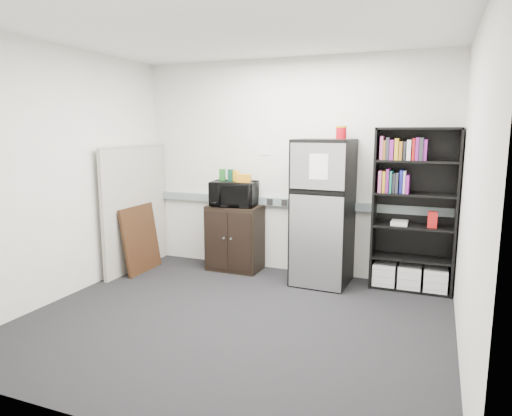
{
  "coord_description": "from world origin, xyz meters",
  "views": [
    {
      "loc": [
        1.74,
        -3.8,
        1.82
      ],
      "look_at": [
        -0.13,
        0.9,
        0.95
      ],
      "focal_mm": 32.0,
      "sensor_mm": 36.0,
      "label": 1
    }
  ],
  "objects_px": {
    "bookshelf": "(414,211)",
    "microwave": "(234,194)",
    "refrigerator": "(323,212)",
    "cabinet": "(235,238)",
    "cubicle_partition": "(135,208)"
  },
  "relations": [
    {
      "from": "microwave",
      "to": "cabinet",
      "type": "bearing_deg",
      "value": 81.51
    },
    {
      "from": "bookshelf",
      "to": "cabinet",
      "type": "relative_size",
      "value": 2.17
    },
    {
      "from": "cabinet",
      "to": "bookshelf",
      "type": "bearing_deg",
      "value": 1.68
    },
    {
      "from": "microwave",
      "to": "refrigerator",
      "type": "relative_size",
      "value": 0.33
    },
    {
      "from": "cabinet",
      "to": "cubicle_partition",
      "type": "bearing_deg",
      "value": -161.18
    },
    {
      "from": "bookshelf",
      "to": "refrigerator",
      "type": "distance_m",
      "value": 1.02
    },
    {
      "from": "cubicle_partition",
      "to": "cabinet",
      "type": "height_order",
      "value": "cubicle_partition"
    },
    {
      "from": "cubicle_partition",
      "to": "cabinet",
      "type": "xyz_separation_m",
      "value": [
        1.24,
        0.42,
        -0.38
      ]
    },
    {
      "from": "cubicle_partition",
      "to": "microwave",
      "type": "relative_size",
      "value": 2.83
    },
    {
      "from": "bookshelf",
      "to": "microwave",
      "type": "distance_m",
      "value": 2.2
    },
    {
      "from": "bookshelf",
      "to": "microwave",
      "type": "xyz_separation_m",
      "value": [
        -2.19,
        -0.08,
        0.1
      ]
    },
    {
      "from": "microwave",
      "to": "refrigerator",
      "type": "xyz_separation_m",
      "value": [
        1.18,
        -0.06,
        -0.15
      ]
    },
    {
      "from": "bookshelf",
      "to": "refrigerator",
      "type": "bearing_deg",
      "value": -171.87
    },
    {
      "from": "refrigerator",
      "to": "microwave",
      "type": "bearing_deg",
      "value": 179.1
    },
    {
      "from": "cubicle_partition",
      "to": "bookshelf",
      "type": "bearing_deg",
      "value": 8.06
    }
  ]
}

